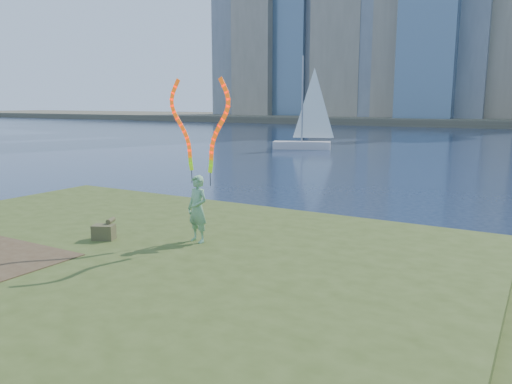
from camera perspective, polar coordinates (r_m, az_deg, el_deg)
The scene contains 6 objects.
ground at distance 11.77m, azimuth -10.43°, elevation -9.13°, with size 320.00×320.00×0.00m, color #18243C.
grassy_knoll at distance 10.14m, azimuth -19.11°, elevation -10.70°, with size 20.00×18.00×0.80m.
far_shore at distance 103.67m, azimuth 26.52°, elevation 7.29°, with size 320.00×40.00×1.20m, color #4F4A3A.
woman_with_ribbons at distance 10.97m, azimuth -6.62°, elevation 1.63°, with size 1.96×0.53×3.89m.
canvas_bag at distance 11.84m, azimuth -16.95°, elevation -4.32°, with size 0.56×0.63×0.45m.
sailboat at distance 42.54m, azimuth 5.62°, elevation 6.70°, with size 5.05×3.12×7.73m.
Camera 1 is at (7.33, -8.36, 3.85)m, focal length 35.00 mm.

